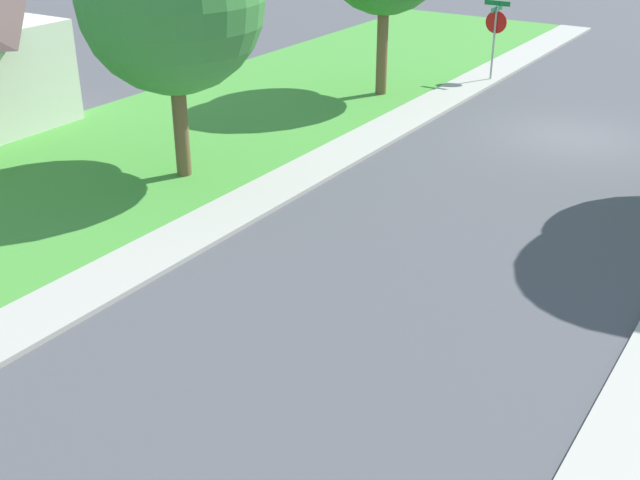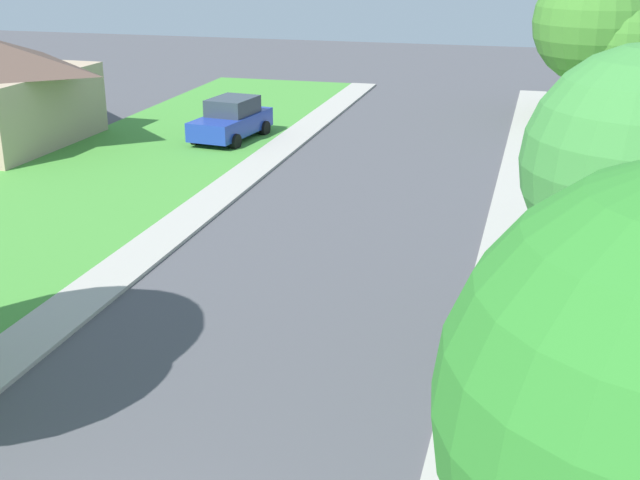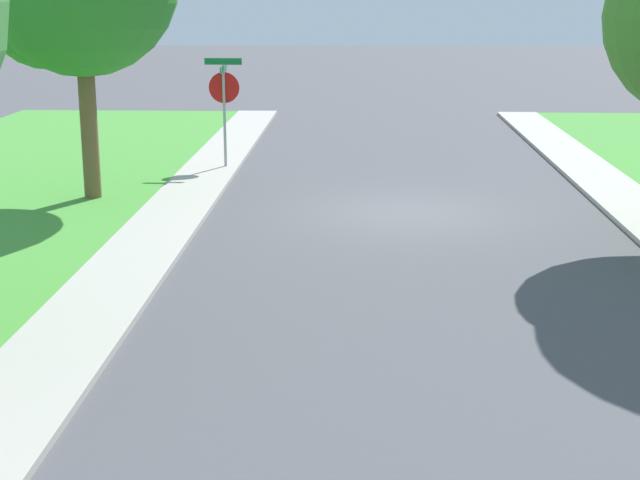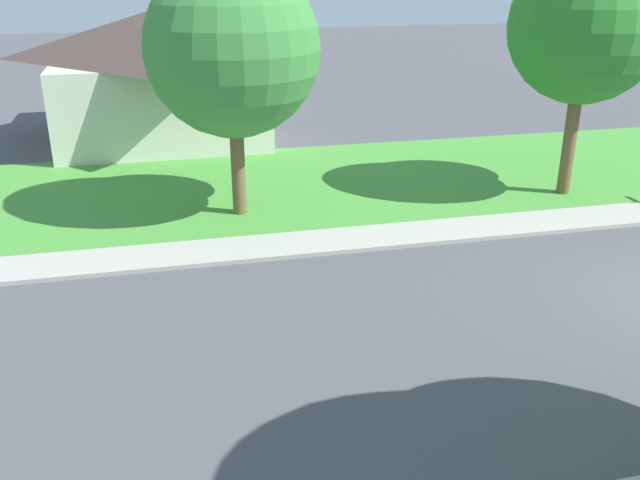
% 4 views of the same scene
% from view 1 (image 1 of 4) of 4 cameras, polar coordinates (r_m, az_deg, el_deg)
% --- Properties ---
extents(ground_plane, '(120.00, 120.00, 0.00)m').
position_cam_1_polar(ground_plane, '(23.82, 17.51, 6.97)').
color(ground_plane, '#4C4C51').
extents(sidewalk_east, '(1.40, 56.00, 0.10)m').
position_cam_1_polar(sidewalk_east, '(16.09, -12.00, -1.13)').
color(sidewalk_east, '#ADA89E').
rests_on(sidewalk_east, ground).
extents(stop_sign_near_corner, '(0.92, 0.92, 2.77)m').
position_cam_1_polar(stop_sign_near_corner, '(29.00, 12.40, 14.60)').
color(stop_sign_near_corner, '#9E9EA3').
rests_on(stop_sign_near_corner, ground).
extents(tree_across_right, '(4.59, 4.27, 6.40)m').
position_cam_1_polar(tree_across_right, '(19.32, -10.76, 16.20)').
color(tree_across_right, brown).
rests_on(tree_across_right, ground).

